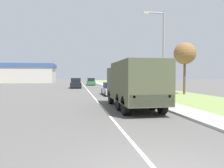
{
  "coord_description": "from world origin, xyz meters",
  "views": [
    {
      "loc": [
        -1.74,
        -4.08,
        2.1
      ],
      "look_at": [
        0.76,
        10.98,
        1.53
      ],
      "focal_mm": 35.0,
      "sensor_mm": 36.0,
      "label": 1
    }
  ],
  "objects": [
    {
      "name": "car_second_ahead",
      "position": [
        -1.74,
        34.29,
        0.77
      ],
      "size": [
        1.87,
        4.82,
        1.74
      ],
      "color": "black",
      "rests_on": "ground"
    },
    {
      "name": "utility_box",
      "position": [
        6.2,
        13.79,
        0.37
      ],
      "size": [
        0.55,
        0.45,
        0.7
      ],
      "color": "#3D7042",
      "rests_on": "grass_strip_right"
    },
    {
      "name": "sidewalk_right",
      "position": [
        4.5,
        40.0,
        0.06
      ],
      "size": [
        1.8,
        120.0,
        0.12
      ],
      "color": "#ADAAA3",
      "rests_on": "ground"
    },
    {
      "name": "lamp_post",
      "position": [
        4.54,
        11.45,
        4.18
      ],
      "size": [
        1.69,
        0.24,
        6.79
      ],
      "color": "gray",
      "rests_on": "sidewalk_right"
    },
    {
      "name": "ground_plane",
      "position": [
        0.0,
        40.0,
        0.0
      ],
      "size": [
        180.0,
        180.0,
        0.0
      ],
      "primitive_type": "plane",
      "color": "#565451"
    },
    {
      "name": "military_truck",
      "position": [
        1.9,
        9.45,
        1.66
      ],
      "size": [
        2.39,
        7.16,
        2.97
      ],
      "color": "#474C38",
      "rests_on": "ground"
    },
    {
      "name": "building_distant",
      "position": [
        -17.28,
        67.68,
        2.95
      ],
      "size": [
        18.04,
        12.18,
        5.83
      ],
      "color": "beige",
      "rests_on": "ground"
    },
    {
      "name": "car_third_ahead",
      "position": [
        1.64,
        45.32,
        0.72
      ],
      "size": [
        1.75,
        4.49,
        1.62
      ],
      "color": "#336B3D",
      "rests_on": "ground"
    },
    {
      "name": "car_nearest_ahead",
      "position": [
        2.16,
        19.52,
        0.63
      ],
      "size": [
        1.91,
        4.35,
        1.38
      ],
      "color": "#B7BABF",
      "rests_on": "ground"
    },
    {
      "name": "lane_centre_stripe",
      "position": [
        0.0,
        40.0,
        0.0
      ],
      "size": [
        0.12,
        120.0,
        0.0
      ],
      "color": "silver",
      "rests_on": "ground"
    },
    {
      "name": "tree_mid_right",
      "position": [
        10.48,
        19.06,
        4.61
      ],
      "size": [
        2.48,
        2.48,
        5.88
      ],
      "color": "brown",
      "rests_on": "grass_strip_right"
    },
    {
      "name": "grass_strip_right",
      "position": [
        8.9,
        40.0,
        0.01
      ],
      "size": [
        7.0,
        120.0,
        0.02
      ],
      "color": "olive",
      "rests_on": "ground"
    }
  ]
}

